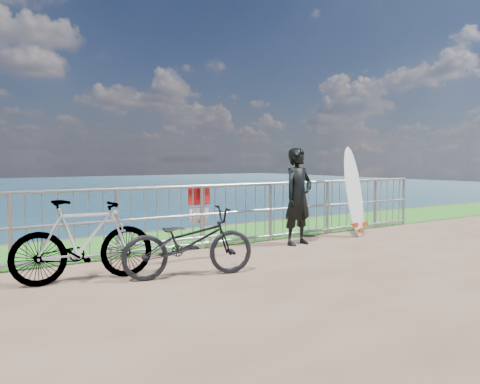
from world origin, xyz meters
TOP-DOWN VIEW (x-y plane):
  - grass_strip at (0.00, 2.70)m, footprint 120.00×120.00m
  - railing at (0.01, 1.60)m, footprint 10.06×0.10m
  - surfer at (1.18, 1.00)m, footprint 0.70×0.51m
  - surfboard at (2.75, 1.10)m, footprint 0.51×0.45m
  - bicycle_near at (-1.58, 0.00)m, footprint 1.85×1.00m
  - bicycle_far at (-2.80, 0.52)m, footprint 1.81×0.69m
  - bike_rack at (-1.55, 0.85)m, footprint 1.80×0.05m

SIDE VIEW (x-z plane):
  - grass_strip at x=0.00m, z-range 0.01..0.01m
  - bike_rack at x=-1.55m, z-range 0.12..0.50m
  - bicycle_near at x=-1.58m, z-range 0.00..0.92m
  - bicycle_far at x=-2.80m, z-range 0.00..1.06m
  - railing at x=0.01m, z-range 0.01..1.14m
  - surfboard at x=2.75m, z-range -0.07..1.76m
  - surfer at x=1.18m, z-range 0.00..1.77m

